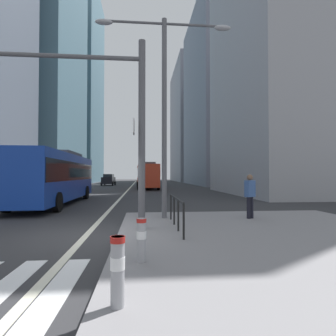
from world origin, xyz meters
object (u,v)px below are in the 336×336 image
Objects in this scene: city_bus_blue_oncoming at (55,175)px; traffic_signal_gantry at (69,101)px; street_lamp_post at (164,89)px; pedestrian_waiting at (250,194)px; bollard_front at (118,268)px; car_oncoming_mid at (109,180)px; bollard_left at (141,238)px; city_bus_red_receding at (147,175)px; car_receding_near at (150,180)px.

city_bus_blue_oncoming is 9.98m from traffic_signal_gantry.
street_lamp_post is 4.65× the size of pedestrian_waiting.
bollard_front is at bearing -123.28° from pedestrian_waiting.
car_oncoming_mid is 38.13m from street_lamp_post.
pedestrian_waiting is (3.34, -0.45, -4.18)m from street_lamp_post.
bollard_left is at bearing -66.53° from city_bus_blue_oncoming.
car_oncoming_mid is 5.00× the size of bollard_front.
pedestrian_waiting is (4.23, 5.06, 0.48)m from bollard_left.
traffic_signal_gantry is at bearing 124.34° from bollard_left.
city_bus_red_receding is 27.14m from pedestrian_waiting.
bollard_left is at bearing -129.88° from pedestrian_waiting.
car_oncoming_mid is 44.99m from bollard_front.
car_oncoming_mid is 43.20m from bollard_left.
street_lamp_post is at bearing 80.79° from bollard_front.
street_lamp_post is (-0.48, -36.84, 4.29)m from car_receding_near.
bollard_left is 6.61m from pedestrian_waiting.
car_receding_near reaches higher than bollard_front.
city_bus_blue_oncoming is 0.98× the size of city_bus_red_receding.
car_oncoming_mid is at bearing 176.22° from car_receding_near.
city_bus_blue_oncoming is 12.17m from pedestrian_waiting.
car_receding_near is at bearing 89.25° from street_lamp_post.
city_bus_red_receding is 33.83m from bollard_front.
bollard_left is (0.30, 1.84, -0.03)m from bollard_front.
street_lamp_post is 8.77m from bollard_front.
traffic_signal_gantry is at bearing -164.66° from pedestrian_waiting.
traffic_signal_gantry is 3.87× the size of pedestrian_waiting.
bollard_left is at bearing -99.16° from street_lamp_post.
traffic_signal_gantry reaches higher than pedestrian_waiting.
bollard_front is at bearing -99.21° from street_lamp_post.
city_bus_red_receding is (6.07, 19.49, 0.00)m from city_bus_blue_oncoming.
city_bus_blue_oncoming is at bearing 109.03° from traffic_signal_gantry.
street_lamp_post is at bearing -90.75° from car_receding_near.
car_receding_near is 0.52× the size of street_lamp_post.
car_receding_near is 0.63× the size of traffic_signal_gantry.
traffic_signal_gantry is 7.30× the size of bollard_front.
city_bus_blue_oncoming is at bearing 109.64° from bollard_front.
city_bus_blue_oncoming reaches higher than bollard_left.
street_lamp_post is (0.23, -26.44, 3.45)m from city_bus_red_receding.
pedestrian_waiting is (6.47, 1.77, -3.03)m from traffic_signal_gantry.
traffic_signal_gantry is (3.47, -39.53, 3.15)m from car_oncoming_mid.
traffic_signal_gantry reaches higher than city_bus_red_receding.
city_bus_red_receding is 2.82× the size of car_receding_near.
street_lamp_post reaches higher than city_bus_red_receding.
street_lamp_post reaches higher than city_bus_blue_oncoming.
traffic_signal_gantry is (3.17, -9.18, 2.30)m from city_bus_blue_oncoming.
car_oncoming_mid is at bearing 120.40° from city_bus_red_receding.
city_bus_red_receding is 31.98m from bollard_left.
city_bus_blue_oncoming is 9.99m from street_lamp_post.
car_receding_near is 44.22m from bollard_front.
city_bus_red_receding is 26.67m from street_lamp_post.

